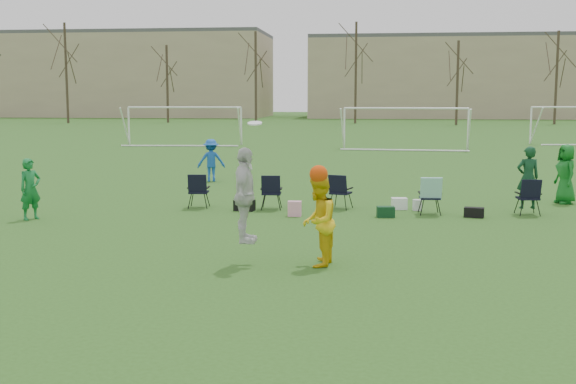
# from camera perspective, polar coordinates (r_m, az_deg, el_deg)

# --- Properties ---
(ground) EXTENTS (260.00, 260.00, 0.00)m
(ground) POSITION_cam_1_polar(r_m,az_deg,el_deg) (12.20, -3.57, -7.30)
(ground) COLOR #2B541A
(ground) RESTS_ON ground
(fielder_green_near) EXTENTS (0.63, 0.68, 1.57)m
(fielder_green_near) POSITION_cam_1_polar(r_m,az_deg,el_deg) (19.48, -19.69, 0.22)
(fielder_green_near) COLOR #147332
(fielder_green_near) RESTS_ON ground
(fielder_blue) EXTENTS (1.12, 0.81, 1.56)m
(fielder_blue) POSITION_cam_1_polar(r_m,az_deg,el_deg) (26.71, -6.09, 2.50)
(fielder_blue) COLOR #174FAD
(fielder_blue) RESTS_ON ground
(fielder_green_far) EXTENTS (0.74, 0.96, 1.74)m
(fielder_green_far) POSITION_cam_1_polar(r_m,az_deg,el_deg) (22.59, 21.09, 1.34)
(fielder_green_far) COLOR #12661D
(fielder_green_far) RESTS_ON ground
(center_contest) EXTENTS (1.95, 1.08, 2.68)m
(center_contest) POSITION_cam_1_polar(r_m,az_deg,el_deg) (13.29, -0.29, -1.28)
(center_contest) COLOR silver
(center_contest) RESTS_ON ground
(sideline_setup) EXTENTS (9.63, 1.94, 1.81)m
(sideline_setup) POSITION_cam_1_polar(r_m,az_deg,el_deg) (19.80, 7.38, -0.00)
(sideline_setup) COLOR #103D21
(sideline_setup) RESTS_ON ground
(goal_left) EXTENTS (7.39, 0.76, 2.46)m
(goal_left) POSITION_cam_1_polar(r_m,az_deg,el_deg) (47.20, -8.17, 6.06)
(goal_left) COLOR white
(goal_left) RESTS_ON ground
(goal_mid) EXTENTS (7.40, 0.63, 2.46)m
(goal_mid) POSITION_cam_1_polar(r_m,az_deg,el_deg) (43.65, 9.27, 5.92)
(goal_mid) COLOR white
(goal_mid) RESTS_ON ground
(tree_line) EXTENTS (110.28, 3.28, 11.40)m
(tree_line) POSITION_cam_1_polar(r_m,az_deg,el_deg) (81.49, 5.51, 8.95)
(tree_line) COLOR #382B21
(tree_line) RESTS_ON ground
(building_row) EXTENTS (126.00, 16.00, 13.00)m
(building_row) POSITION_cam_1_polar(r_m,az_deg,el_deg) (107.73, 9.34, 9.03)
(building_row) COLOR tan
(building_row) RESTS_ON ground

